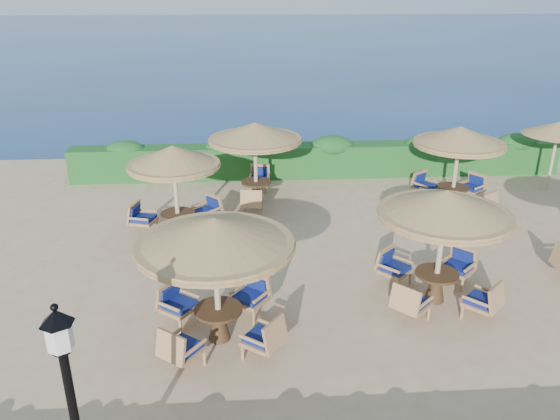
% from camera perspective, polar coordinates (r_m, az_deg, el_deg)
% --- Properties ---
extents(ground, '(120.00, 120.00, 0.00)m').
position_cam_1_polar(ground, '(14.00, 7.76, -5.94)').
color(ground, tan).
rests_on(ground, ground).
extents(sea, '(160.00, 160.00, 0.00)m').
position_cam_1_polar(sea, '(82.36, -1.93, 17.80)').
color(sea, navy).
rests_on(sea, ground).
extents(hedge, '(18.00, 0.90, 1.20)m').
position_cam_1_polar(hedge, '(20.34, 4.00, 5.20)').
color(hedge, '#17481B').
rests_on(hedge, ground).
extents(extra_parasol, '(2.30, 2.30, 2.41)m').
position_cam_1_polar(extra_parasol, '(20.66, 27.09, 7.58)').
color(extra_parasol, tan).
rests_on(extra_parasol, ground).
extents(cafe_set_0, '(3.06, 3.06, 2.65)m').
position_cam_1_polar(cafe_set_0, '(10.40, -6.76, -4.71)').
color(cafe_set_0, tan).
rests_on(cafe_set_0, ground).
extents(cafe_set_1, '(2.88, 2.88, 2.65)m').
position_cam_1_polar(cafe_set_1, '(12.17, 16.68, -1.60)').
color(cafe_set_1, tan).
rests_on(cafe_set_1, ground).
extents(cafe_set_3, '(2.71, 2.71, 2.65)m').
position_cam_1_polar(cafe_set_3, '(15.13, -10.95, 3.68)').
color(cafe_set_3, tan).
rests_on(cafe_set_3, ground).
extents(cafe_set_4, '(2.99, 2.99, 2.65)m').
position_cam_1_polar(cafe_set_4, '(17.35, -2.60, 7.16)').
color(cafe_set_4, tan).
rests_on(cafe_set_4, ground).
extents(cafe_set_5, '(2.81, 2.81, 2.65)m').
position_cam_1_polar(cafe_set_5, '(17.78, 18.09, 5.71)').
color(cafe_set_5, tan).
rests_on(cafe_set_5, ground).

